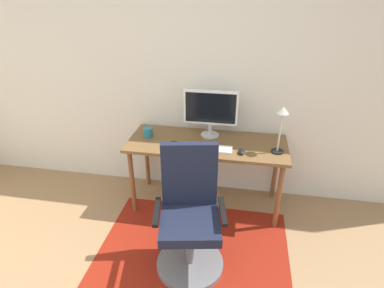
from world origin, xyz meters
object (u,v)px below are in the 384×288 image
(computer_mouse, at_px, (242,151))
(cell_phone, at_px, (173,145))
(keyboard, at_px, (208,148))
(desk_lamp, at_px, (282,121))
(monitor, at_px, (211,110))
(coffee_cup, at_px, (148,132))
(office_chair, at_px, (190,223))
(desk, at_px, (207,149))

(computer_mouse, distance_m, cell_phone, 0.63)
(keyboard, relative_size, cell_phone, 3.07)
(keyboard, height_order, desk_lamp, desk_lamp)
(computer_mouse, bearing_deg, desk_lamp, 13.54)
(monitor, relative_size, coffee_cup, 5.48)
(cell_phone, xyz_separation_m, desk_lamp, (0.94, 0.04, 0.30))
(computer_mouse, xyz_separation_m, office_chair, (-0.35, -0.63, -0.33))
(monitor, height_order, computer_mouse, monitor)
(cell_phone, distance_m, office_chair, 0.79)
(keyboard, bearing_deg, office_chair, -94.85)
(desk, relative_size, keyboard, 3.49)
(computer_mouse, bearing_deg, monitor, 135.85)
(cell_phone, height_order, desk_lamp, desk_lamp)
(cell_phone, bearing_deg, desk, 16.36)
(coffee_cup, bearing_deg, office_chair, -55.12)
(monitor, height_order, desk_lamp, monitor)
(computer_mouse, relative_size, desk_lamp, 0.24)
(keyboard, xyz_separation_m, coffee_cup, (-0.61, 0.15, 0.04))
(coffee_cup, xyz_separation_m, desk_lamp, (1.23, -0.10, 0.25))
(monitor, relative_size, keyboard, 1.20)
(coffee_cup, relative_size, cell_phone, 0.67)
(keyboard, bearing_deg, monitor, 94.51)
(monitor, bearing_deg, desk_lamp, -20.50)
(desk, xyz_separation_m, monitor, (0.01, 0.16, 0.35))
(desk_lamp, distance_m, office_chair, 1.14)
(coffee_cup, bearing_deg, computer_mouse, -10.94)
(computer_mouse, bearing_deg, keyboard, 175.77)
(desk, relative_size, monitor, 2.91)
(keyboard, distance_m, office_chair, 0.72)
(monitor, xyz_separation_m, cell_phone, (-0.31, -0.27, -0.27))
(desk, relative_size, office_chair, 1.46)
(desk, relative_size, computer_mouse, 14.45)
(cell_phone, height_order, office_chair, office_chair)
(desk, bearing_deg, cell_phone, -158.71)
(monitor, height_order, cell_phone, monitor)
(cell_phone, bearing_deg, monitor, 36.53)
(monitor, bearing_deg, desk, -92.99)
(computer_mouse, distance_m, desk_lamp, 0.43)
(computer_mouse, relative_size, office_chair, 0.10)
(desk, bearing_deg, computer_mouse, -25.45)
(keyboard, relative_size, computer_mouse, 4.13)
(cell_phone, bearing_deg, coffee_cup, 149.29)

